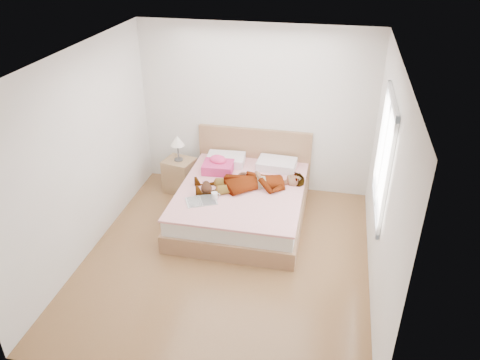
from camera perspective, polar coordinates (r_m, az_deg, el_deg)
The scene contains 11 objects.
ground at distance 6.16m, azimuth -1.66°, elevation -9.51°, with size 4.00×4.00×0.00m, color #58331B.
woman at distance 6.63m, azimuth 1.33°, elevation 0.04°, with size 0.60×1.61×0.22m, color white.
hair at distance 7.16m, azimuth -2.49°, elevation 1.73°, with size 0.45×0.55×0.08m, color black.
phone at distance 7.03m, azimuth -2.06°, elevation 2.50°, with size 0.05×0.10×0.01m, color silver.
room_shell at distance 5.52m, azimuth 17.10°, elevation 2.66°, with size 4.00×4.00×4.00m.
bed at distance 6.83m, azimuth 0.32°, elevation -2.37°, with size 1.80×2.08×1.00m.
towel at distance 7.05m, azimuth -2.69°, elevation 1.78°, with size 0.47×0.39×0.24m.
magazine at distance 6.35m, azimuth -4.74°, elevation -2.56°, with size 0.49×0.42×0.02m.
coffee_mug at distance 6.37m, azimuth -3.10°, elevation -1.92°, with size 0.13×0.11×0.10m.
plush_toy at distance 6.53m, azimuth -4.12°, elevation -0.92°, with size 0.20×0.26×0.13m.
nightstand at distance 7.51m, azimuth -7.38°, elevation 0.89°, with size 0.52×0.48×0.95m.
Camera 1 is at (1.16, -4.66, 3.85)m, focal length 35.00 mm.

